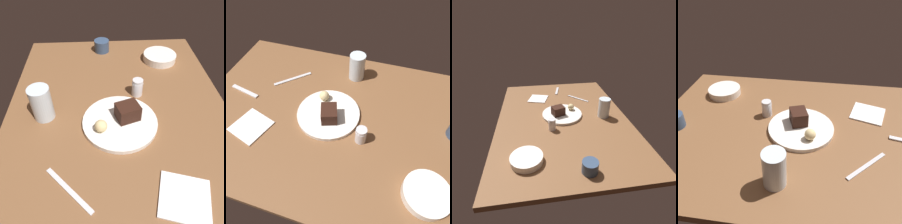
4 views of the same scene
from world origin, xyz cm
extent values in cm
cube|color=brown|center=(0.00, 0.00, 1.50)|extent=(120.00, 84.00, 3.00)
cylinder|color=white|center=(-1.89, -0.07, 3.81)|extent=(26.48, 26.48, 1.61)
cube|color=black|center=(-0.53, -2.74, 7.50)|extent=(8.54, 9.35, 5.78)
sphere|color=#DBC184|center=(-5.99, 6.74, 6.76)|extent=(4.29, 4.29, 4.29)
cylinder|color=silver|center=(13.99, -8.20, 5.95)|extent=(4.38, 4.38, 5.90)
cylinder|color=silver|center=(13.99, -8.20, 9.50)|extent=(4.16, 4.16, 1.20)
cylinder|color=silver|center=(3.48, 27.14, 9.39)|extent=(7.47, 7.47, 12.78)
cylinder|color=white|center=(39.07, -22.68, 4.72)|extent=(15.57, 15.57, 3.44)
cylinder|color=#334766|center=(49.53, 5.07, 5.91)|extent=(7.41, 7.41, 5.82)
cube|color=silver|center=(-43.83, 1.59, 3.35)|extent=(15.04, 4.90, 0.70)
cube|color=silver|center=(-26.03, 16.18, 3.25)|extent=(14.59, 14.26, 0.50)
cube|color=white|center=(-30.20, -15.15, 3.30)|extent=(16.95, 16.93, 0.60)
camera|label=1|loc=(-55.53, 5.96, 62.16)|focal=35.94mm
camera|label=2|loc=(18.69, -52.51, 73.75)|focal=33.88mm
camera|label=3|loc=(107.03, -15.37, 67.00)|focal=30.06mm
camera|label=4|loc=(-8.09, 73.59, 64.37)|focal=37.60mm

